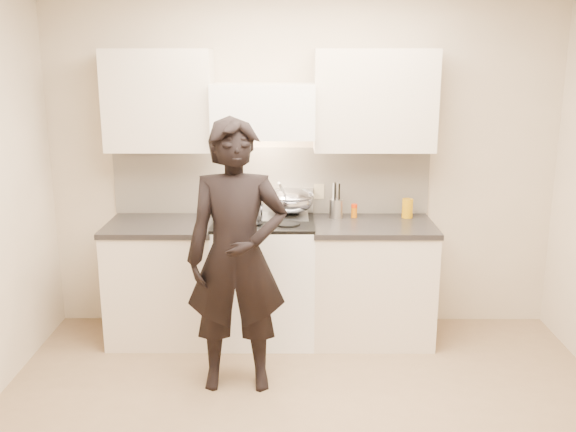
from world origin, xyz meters
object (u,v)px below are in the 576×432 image
at_px(stove, 264,278).
at_px(wok, 290,201).
at_px(counter_right, 371,280).
at_px(utensil_crock, 336,207).
at_px(person, 237,257).

distance_m(stove, wok, 0.63).
bearing_deg(wok, counter_right, -12.91).
xyz_separation_m(wok, utensil_crock, (0.36, 0.01, -0.05)).
relative_size(counter_right, wok, 1.99).
bearing_deg(utensil_crock, counter_right, -29.99).
xyz_separation_m(stove, counter_right, (0.83, 0.00, -0.01)).
height_order(stove, counter_right, stove).
height_order(stove, person, person).
bearing_deg(wok, utensil_crock, 2.08).
xyz_separation_m(utensil_crock, person, (-0.70, -0.92, -0.11)).
bearing_deg(person, counter_right, 35.92).
bearing_deg(counter_right, utensil_crock, 150.01).
height_order(counter_right, wok, wok).
height_order(counter_right, person, person).
distance_m(stove, utensil_crock, 0.79).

